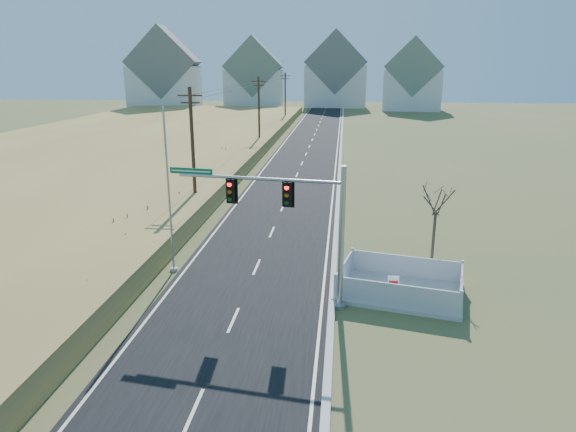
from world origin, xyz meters
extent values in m
plane|color=#4E5A2B|center=(0.00, 0.00, 0.00)|extent=(260.00, 260.00, 0.00)
cube|color=black|center=(0.00, 50.00, 0.03)|extent=(8.00, 180.00, 0.06)
cube|color=#B2AFA8|center=(4.15, 50.00, 0.09)|extent=(0.30, 180.00, 0.18)
cube|color=tan|center=(-24.00, 40.00, 0.65)|extent=(38.00, 110.00, 1.30)
cylinder|color=#422D1E|center=(-6.50, 15.00, 4.50)|extent=(0.26, 0.26, 9.00)
cube|color=#422D1E|center=(-6.50, 15.00, 8.40)|extent=(1.80, 0.10, 0.10)
cube|color=#422D1E|center=(-6.50, 15.00, 7.90)|extent=(1.40, 0.10, 0.10)
cylinder|color=#422D1E|center=(-6.50, 45.00, 4.50)|extent=(0.26, 0.26, 9.00)
cube|color=#422D1E|center=(-6.50, 45.00, 8.40)|extent=(1.80, 0.10, 0.10)
cube|color=#422D1E|center=(-6.50, 45.00, 7.90)|extent=(1.40, 0.10, 0.10)
cylinder|color=#422D1E|center=(-6.50, 75.00, 4.50)|extent=(0.26, 0.26, 9.00)
cube|color=#422D1E|center=(-6.50, 75.00, 8.40)|extent=(1.80, 0.10, 0.10)
cube|color=#422D1E|center=(-6.50, 75.00, 7.90)|extent=(1.40, 0.10, 0.10)
cube|color=silver|center=(-38.00, 100.00, 5.00)|extent=(17.38, 13.12, 10.00)
cube|color=slate|center=(-38.00, 100.00, 10.90)|extent=(17.69, 13.38, 16.29)
cube|color=silver|center=(-18.00, 108.00, 4.50)|extent=(14.66, 10.95, 9.00)
cube|color=slate|center=(-18.00, 108.00, 9.90)|extent=(14.93, 11.17, 14.26)
cube|color=silver|center=(2.00, 112.00, 5.00)|extent=(15.00, 10.00, 10.00)
cube|color=slate|center=(2.00, 112.00, 10.90)|extent=(15.27, 10.20, 15.27)
cube|color=silver|center=(20.00, 104.00, 4.50)|extent=(13.87, 10.31, 9.00)
cube|color=slate|center=(20.00, 104.00, 9.90)|extent=(14.12, 10.51, 13.24)
cylinder|color=#9EA0A5|center=(4.50, -0.25, 0.09)|extent=(0.56, 0.56, 0.19)
cylinder|color=#9EA0A5|center=(4.50, -0.25, 3.25)|extent=(0.24, 0.24, 6.51)
cylinder|color=#9EA0A5|center=(0.81, 0.24, 5.76)|extent=(7.39, 1.12, 0.15)
cube|color=black|center=(2.10, 0.07, 5.14)|extent=(0.37, 0.32, 1.05)
cube|color=black|center=(-0.48, 0.41, 5.14)|extent=(0.37, 0.32, 1.05)
cube|color=#056335|center=(-2.32, 0.65, 5.95)|extent=(2.03, 0.31, 0.28)
cube|color=#B7B5AD|center=(7.34, 1.46, 0.11)|extent=(6.47, 5.10, 0.22)
cube|color=#B7B7BC|center=(6.94, -0.31, 0.76)|extent=(5.33, 1.28, 1.09)
cube|color=#B7B7BC|center=(7.74, 3.23, 0.76)|extent=(5.33, 1.28, 1.09)
cube|color=#B7B7BC|center=(4.69, 2.06, 0.76)|extent=(0.88, 3.56, 1.09)
cube|color=#B7B7BC|center=(10.00, 0.86, 0.76)|extent=(0.88, 3.56, 1.09)
cube|color=white|center=(7.07, 2.00, 0.36)|extent=(0.55, 0.09, 0.68)
cube|color=red|center=(7.07, 1.97, 0.36)|extent=(0.44, 0.05, 0.20)
cylinder|color=#B7B5AD|center=(-4.30, 3.12, 0.09)|extent=(0.39, 0.39, 0.17)
cylinder|color=#9EA0A5|center=(-4.30, 3.12, 4.30)|extent=(0.11, 0.11, 8.59)
cylinder|color=#4C3F33|center=(9.24, 4.38, 1.64)|extent=(0.15, 0.15, 3.28)
camera|label=1|loc=(4.44, -21.37, 10.59)|focal=32.00mm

